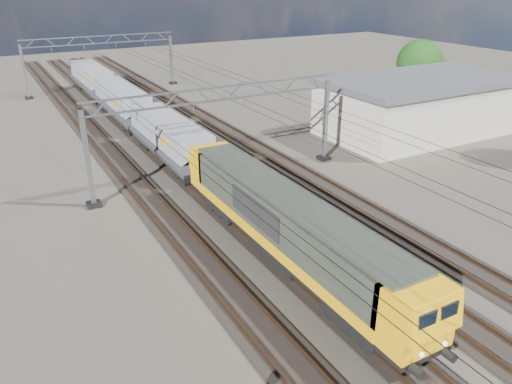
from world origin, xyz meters
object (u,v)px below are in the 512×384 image
hopper_wagon_lead (169,137)px  catenary_gantry_mid (220,131)px  tree_far (422,64)px  hopper_wagon_mid (122,101)px  catenary_gantry_far (102,61)px  industrial_shed (418,105)px  locomotive (286,223)px  hopper_wagon_third (92,78)px

hopper_wagon_lead → catenary_gantry_mid: bearing=-70.0°
tree_far → hopper_wagon_mid: bearing=163.0°
catenary_gantry_far → industrial_shed: 40.51m
locomotive → hopper_wagon_mid: bearing=90.0°
catenary_gantry_mid → industrial_shed: size_ratio=1.07×
hopper_wagon_third → tree_far: 40.40m
locomotive → tree_far: bearing=34.2°
industrial_shed → locomotive: bearing=-149.4°
catenary_gantry_mid → hopper_wagon_lead: bearing=110.0°
catenary_gantry_far → hopper_wagon_third: bearing=-133.5°
hopper_wagon_lead → hopper_wagon_third: bearing=90.0°
catenary_gantry_mid → catenary_gantry_far: (0.00, 36.00, 0.00)m
catenary_gantry_far → hopper_wagon_third: 3.35m
locomotive → industrial_shed: 27.89m
industrial_shed → hopper_wagon_lead: bearing=171.7°
hopper_wagon_mid → tree_far: tree_far is taller
hopper_wagon_lead → hopper_wagon_mid: bearing=90.0°
locomotive → industrial_shed: industrial_shed is taller
hopper_wagon_mid → tree_far: (32.32, -9.91, 2.64)m
catenary_gantry_far → tree_far: (30.32, -26.21, 0.96)m
catenary_gantry_far → hopper_wagon_lead: size_ratio=1.53×
locomotive → hopper_wagon_mid: (-0.00, 31.90, -0.09)m
catenary_gantry_mid → hopper_wagon_third: bearing=93.4°
hopper_wagon_mid → industrial_shed: 29.82m
catenary_gantry_mid → industrial_shed: bearing=5.2°
hopper_wagon_third → industrial_shed: bearing=-53.0°
catenary_gantry_far → industrial_shed: size_ratio=1.07×
hopper_wagon_lead → hopper_wagon_mid: same height
hopper_wagon_mid → catenary_gantry_far: bearing=83.0°
catenary_gantry_far → hopper_wagon_lead: 30.62m
hopper_wagon_lead → tree_far: (32.32, 4.29, 2.64)m
locomotive → hopper_wagon_mid: 31.90m
hopper_wagon_lead → industrial_shed: (24.00, -3.49, 0.49)m
hopper_wagon_third → tree_far: bearing=-36.7°
hopper_wagon_third → locomotive: bearing=-90.0°
catenary_gantry_far → catenary_gantry_mid: bearing=-90.0°
hopper_wagon_third → catenary_gantry_far: bearing=46.5°
catenary_gantry_mid → tree_far: (30.32, 9.79, 0.96)m
industrial_shed → tree_far: 11.59m
locomotive → industrial_shed: size_ratio=1.13×
catenary_gantry_mid → catenary_gantry_far: same height
catenary_gantry_mid → hopper_wagon_third: (-2.00, 33.89, -1.67)m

